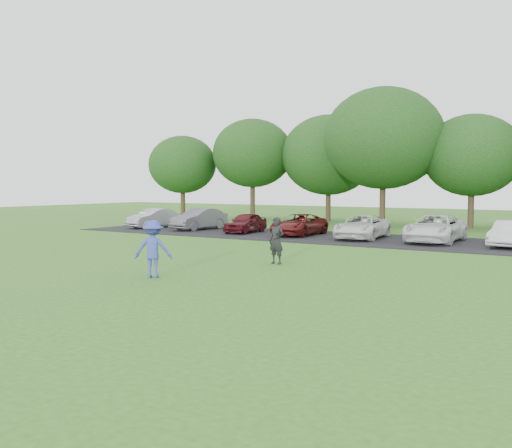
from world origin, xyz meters
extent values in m
plane|color=#32631C|center=(0.00, 0.00, 0.00)|extent=(100.00, 100.00, 0.00)
cube|color=black|center=(0.00, 13.00, 0.01)|extent=(32.00, 6.50, 0.03)
imported|color=#3D48AC|center=(-0.79, -0.72, 0.82)|extent=(1.22, 1.06, 1.63)
cylinder|color=white|center=(-0.86, -0.98, 1.84)|extent=(0.28, 0.27, 0.10)
imported|color=black|center=(0.80, 3.50, 0.78)|extent=(0.61, 0.45, 1.55)
cube|color=black|center=(0.98, 3.32, 1.01)|extent=(0.15, 0.12, 0.10)
imported|color=#AAACB1|center=(-13.26, 13.06, 0.60)|extent=(1.66, 3.58, 1.14)
imported|color=#5C5E64|center=(-10.02, 13.33, 0.64)|extent=(1.64, 3.78, 1.21)
imported|color=#511118|center=(-6.59, 12.97, 0.57)|extent=(1.48, 3.23, 1.07)
imported|color=#591413|center=(-3.43, 13.14, 0.57)|extent=(1.87, 3.94, 1.08)
imported|color=silver|center=(0.01, 13.11, 0.60)|extent=(2.18, 4.23, 1.14)
imported|color=white|center=(3.43, 13.33, 0.65)|extent=(2.09, 4.49, 1.24)
imported|color=silver|center=(6.58, 13.01, 0.57)|extent=(1.36, 3.33, 1.07)
cylinder|color=#38281C|center=(-18.00, 21.60, 1.10)|extent=(0.36, 0.36, 2.20)
ellipsoid|color=#214C19|center=(-18.00, 21.60, 4.15)|extent=(5.20, 5.20, 4.42)
cylinder|color=#38281C|center=(-12.50, 23.00, 1.35)|extent=(0.36, 0.36, 2.70)
ellipsoid|color=#214C19|center=(-12.50, 23.00, 4.93)|extent=(5.94, 5.94, 5.05)
cylinder|color=#38281C|center=(-7.00, 24.40, 1.10)|extent=(0.36, 0.36, 2.20)
ellipsoid|color=#214C19|center=(-7.00, 24.40, 4.71)|extent=(6.68, 6.68, 5.68)
cylinder|color=#38281C|center=(-2.00, 21.60, 1.35)|extent=(0.36, 0.36, 2.70)
ellipsoid|color=#214C19|center=(-2.00, 21.60, 5.48)|extent=(7.42, 7.42, 6.31)
cylinder|color=#38281C|center=(3.00, 23.00, 1.10)|extent=(0.36, 0.36, 2.20)
ellipsoid|color=#214C19|center=(3.00, 23.00, 4.36)|extent=(5.76, 5.76, 4.90)
camera|label=1|loc=(10.17, -12.75, 2.64)|focal=40.00mm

